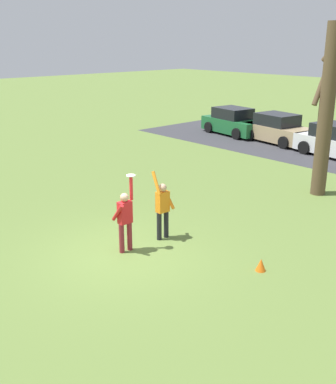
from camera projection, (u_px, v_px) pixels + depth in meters
ground_plane at (123, 253)px, 12.30m from camera, size 120.00×120.00×0.00m
person_catcher at (125, 217)px, 12.14m from camera, size 0.49×0.55×2.08m
person_defender at (163, 206)px, 12.94m from camera, size 0.49×0.55×2.04m
frisbee_disc at (131, 175)px, 11.93m from camera, size 0.24×0.24×0.02m
parked_car_green at (234, 122)px, 27.75m from camera, size 4.31×2.47×1.59m
parked_car_tan at (278, 129)px, 25.49m from camera, size 4.31×2.47×1.59m
bare_tree_tall at (327, 109)px, 16.12m from camera, size 1.79×1.51×6.25m
field_cone_orange at (261, 265)px, 11.33m from camera, size 0.26×0.26×0.32m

